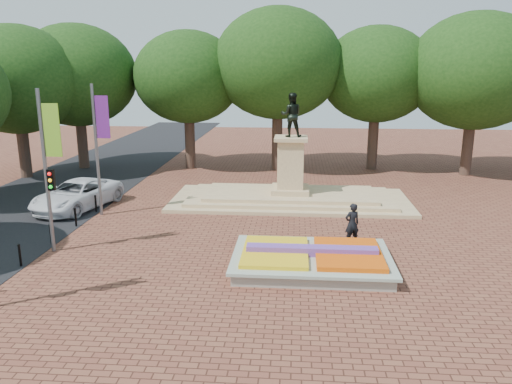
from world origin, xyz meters
TOP-DOWN VIEW (x-y plane):
  - ground at (0.00, 0.00)m, footprint 90.00×90.00m
  - asphalt_street at (-15.00, 5.00)m, footprint 9.00×90.00m
  - flower_bed at (1.03, -2.00)m, footprint 6.30×4.30m
  - monument at (0.00, 8.00)m, footprint 14.00×6.00m
  - tree_row_back at (2.33, 18.00)m, footprint 44.80×8.80m
  - banner_poles at (-10.08, -1.31)m, footprint 0.88×11.17m
  - bollard_row at (-10.70, -1.50)m, footprint 0.12×13.12m
  - van at (-12.00, 5.59)m, footprint 4.09×6.30m
  - pedestrian at (2.89, 0.94)m, footprint 0.82×0.68m

SIDE VIEW (x-z plane):
  - ground at x=0.00m, z-range 0.00..0.00m
  - asphalt_street at x=-15.00m, z-range 0.00..0.02m
  - flower_bed at x=1.03m, z-range -0.08..0.83m
  - bollard_row at x=-10.70m, z-range 0.04..1.02m
  - van at x=-12.00m, z-range 0.00..1.61m
  - monument at x=0.00m, z-range -2.32..4.09m
  - pedestrian at x=2.89m, z-range 0.00..1.92m
  - banner_poles at x=-10.08m, z-range 0.38..7.38m
  - tree_row_back at x=2.33m, z-range 1.46..11.89m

